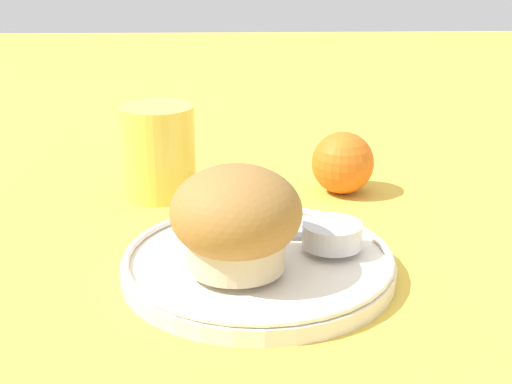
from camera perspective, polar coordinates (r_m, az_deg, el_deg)
ground_plane at (r=0.60m, az=-0.57°, el=-6.57°), size 3.00×3.00×0.00m
plate at (r=0.60m, az=0.19°, el=-5.77°), size 0.23×0.23×0.02m
muffin at (r=0.55m, az=-1.60°, el=-2.20°), size 0.10×0.10×0.08m
cream_ramekin at (r=0.61m, az=6.12°, el=-3.31°), size 0.05×0.05×0.02m
berry_pair at (r=0.62m, az=-1.46°, el=-2.89°), size 0.03×0.02×0.02m
butter_knife at (r=0.63m, az=0.86°, el=-3.00°), size 0.15×0.03×0.00m
orange_fruit at (r=0.78m, az=6.95°, el=2.33°), size 0.07×0.07×0.07m
juice_glass at (r=0.77m, az=-7.81°, el=3.28°), size 0.08×0.08×0.10m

